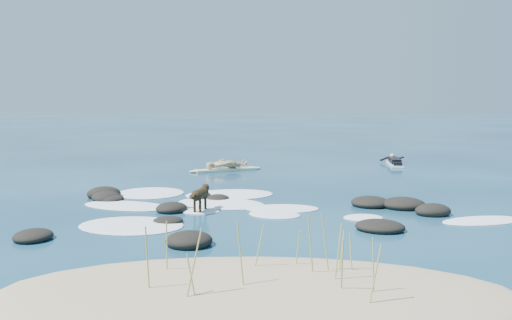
{
  "coord_description": "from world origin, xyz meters",
  "views": [
    {
      "loc": [
        0.25,
        -17.36,
        3.37
      ],
      "look_at": [
        -0.35,
        4.0,
        0.9
      ],
      "focal_mm": 40.0,
      "sensor_mm": 36.0,
      "label": 1
    }
  ],
  "objects": [
    {
      "name": "reef_rocks",
      "position": [
        -0.46,
        -1.3,
        0.09
      ],
      "size": [
        11.27,
        7.12,
        0.49
      ],
      "color": "black",
      "rests_on": "ground"
    },
    {
      "name": "dog",
      "position": [
        -1.79,
        -1.3,
        0.52
      ],
      "size": [
        0.5,
        1.23,
        0.79
      ],
      "rotation": [
        0.0,
        0.0,
        1.34
      ],
      "color": "black",
      "rests_on": "ground"
    },
    {
      "name": "standing_surfer_rig",
      "position": [
        -1.78,
        7.57,
        0.76
      ],
      "size": [
        3.19,
        1.72,
        1.93
      ],
      "rotation": [
        0.0,
        0.0,
        0.44
      ],
      "color": "beige",
      "rests_on": "ground"
    },
    {
      "name": "breaking_foam",
      "position": [
        -1.52,
        -0.43,
        0.01
      ],
      "size": [
        12.92,
        7.45,
        0.12
      ],
      "color": "white",
      "rests_on": "ground"
    },
    {
      "name": "sand_dune",
      "position": [
        0.0,
        -8.2,
        0.0
      ],
      "size": [
        9.0,
        4.4,
        0.6
      ],
      "primitive_type": "ellipsoid",
      "color": "#9E8966",
      "rests_on": "ground"
    },
    {
      "name": "dune_grass",
      "position": [
        0.41,
        -8.08,
        0.64
      ],
      "size": [
        3.69,
        2.06,
        1.21
      ],
      "color": "#9CA24E",
      "rests_on": "ground"
    },
    {
      "name": "ground",
      "position": [
        0.0,
        0.0,
        0.0
      ],
      "size": [
        160.0,
        160.0,
        0.0
      ],
      "primitive_type": "plane",
      "color": "#0A2642",
      "rests_on": "ground"
    },
    {
      "name": "paddling_surfer_rig",
      "position": [
        6.13,
        9.88,
        0.16
      ],
      "size": [
        1.19,
        2.66,
        0.46
      ],
      "rotation": [
        0.0,
        0.0,
        1.5
      ],
      "color": "white",
      "rests_on": "ground"
    }
  ]
}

